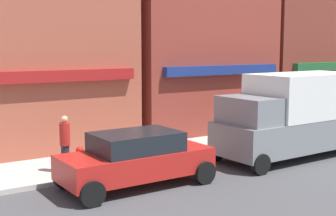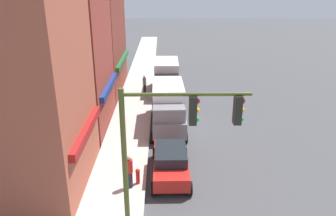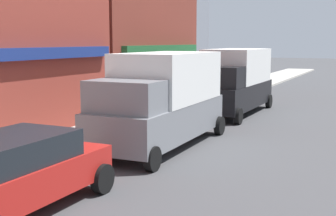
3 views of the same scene
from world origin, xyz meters
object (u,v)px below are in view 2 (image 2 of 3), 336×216
box_truck_grey (168,105)px  fire_hydrant (138,175)px  pedestrian_red_jacket (130,171)px  traffic_signal (168,144)px  sedan_red (171,161)px  pedestrian_grey_coat (144,84)px  box_truck_black (166,77)px

box_truck_grey → fire_hydrant: box_truck_grey is taller
pedestrian_red_jacket → traffic_signal: bearing=-103.2°
box_truck_grey → fire_hydrant: bearing=166.5°
sedan_red → box_truck_grey: bearing=0.1°
traffic_signal → pedestrian_grey_coat: (19.61, 1.79, -3.73)m
pedestrian_red_jacket → fire_hydrant: size_ratio=2.10×
sedan_red → pedestrian_grey_coat: 13.98m
sedan_red → box_truck_grey: size_ratio=0.71×
pedestrian_grey_coat → pedestrian_red_jacket: 15.15m
box_truck_grey → box_truck_black: 7.75m
box_truck_grey → pedestrian_grey_coat: bearing=15.1°
box_truck_grey → pedestrian_grey_coat: (7.17, 2.06, -0.51)m
pedestrian_grey_coat → pedestrian_red_jacket: (-15.15, 0.01, 0.00)m
traffic_signal → pedestrian_red_jacket: traffic_signal is taller
box_truck_grey → traffic_signal: bearing=177.8°
box_truck_grey → fire_hydrant: 7.90m
pedestrian_grey_coat → fire_hydrant: (-14.82, -0.36, -0.46)m
box_truck_grey → pedestrian_red_jacket: box_truck_grey is taller
sedan_red → fire_hydrant: bearing=120.5°
box_truck_grey → pedestrian_grey_coat: 7.48m
pedestrian_grey_coat → traffic_signal: bearing=161.8°
pedestrian_grey_coat → box_truck_black: bearing=-97.6°
box_truck_black → sedan_red: bearing=-179.5°
traffic_signal → box_truck_black: traffic_signal is taller
pedestrian_red_jacket → fire_hydrant: bearing=7.1°
box_truck_black → pedestrian_red_jacket: size_ratio=3.51×
box_truck_grey → pedestrian_red_jacket: (-7.98, 2.06, -0.51)m
pedestrian_red_jacket → fire_hydrant: 0.67m
traffic_signal → box_truck_grey: size_ratio=1.08×
traffic_signal → pedestrian_red_jacket: 6.09m
box_truck_grey → pedestrian_red_jacket: size_ratio=3.52×
pedestrian_red_jacket → fire_hydrant: pedestrian_red_jacket is taller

